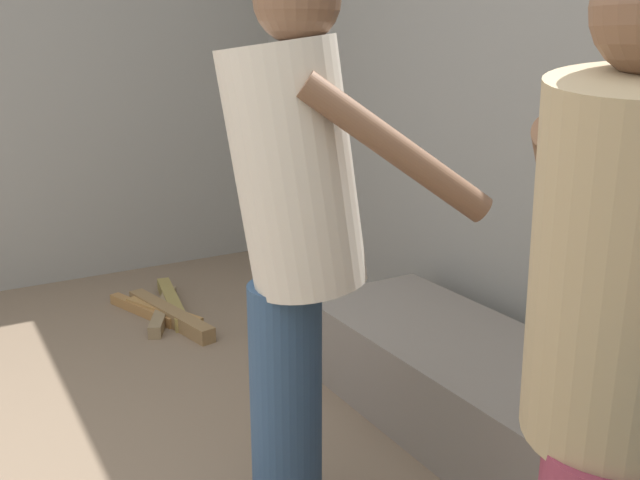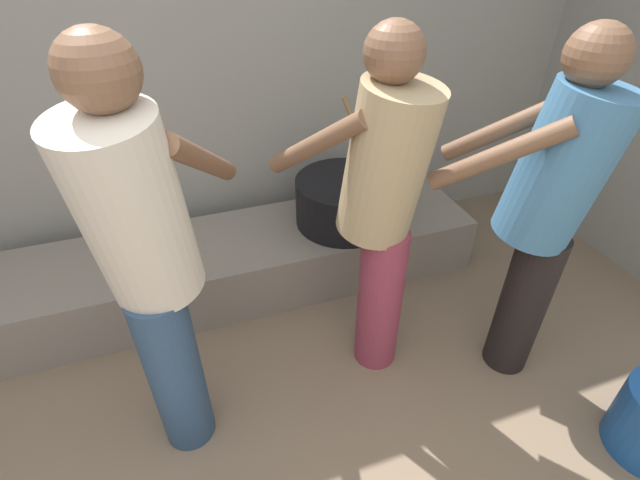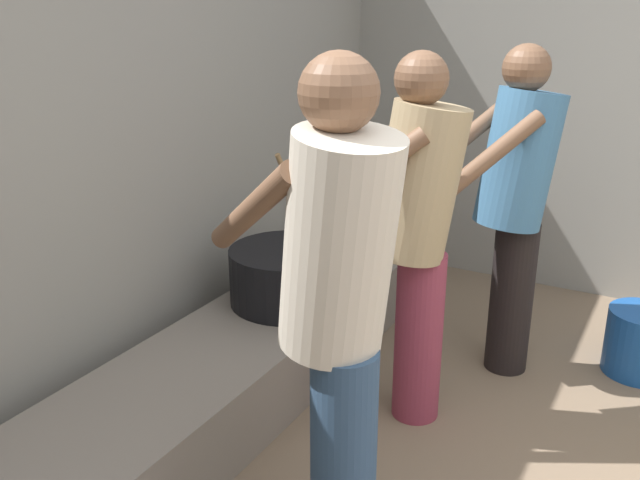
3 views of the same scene
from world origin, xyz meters
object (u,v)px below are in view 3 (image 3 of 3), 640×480
at_px(cook_in_blue_shirt, 515,196).
at_px(cook_in_tan_shirt, 416,223).
at_px(cook_in_cream_shirt, 338,301).
at_px(cooking_pot_main, 288,275).

distance_m(cook_in_blue_shirt, cook_in_tan_shirt, 0.63).
xyz_separation_m(cook_in_cream_shirt, cook_in_blue_shirt, (1.46, -0.13, -0.03)).
bearing_deg(cooking_pot_main, cook_in_cream_shirt, -141.52).
bearing_deg(cook_in_cream_shirt, cook_in_tan_shirt, 7.48).
height_order(cook_in_cream_shirt, cook_in_tan_shirt, cook_in_cream_shirt).
relative_size(cook_in_cream_shirt, cook_in_blue_shirt, 1.03).
bearing_deg(cook_in_cream_shirt, cooking_pot_main, 38.48).
relative_size(cooking_pot_main, cook_in_cream_shirt, 0.45).
xyz_separation_m(cook_in_blue_shirt, cook_in_tan_shirt, (-0.59, 0.24, -0.00)).
distance_m(cook_in_cream_shirt, cook_in_blue_shirt, 1.47).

